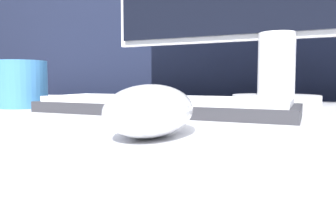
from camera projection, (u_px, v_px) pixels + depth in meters
name	position (u px, v px, depth m)	size (l,w,h in m)	color
partition_panel	(262.00, 156.00, 0.94)	(5.00, 0.03, 1.14)	black
computer_mouse_near	(151.00, 110.00, 0.28)	(0.08, 0.12, 0.04)	silver
keyboard	(162.00, 105.00, 0.48)	(0.38, 0.14, 0.02)	#28282D
mug	(23.00, 84.00, 0.58)	(0.08, 0.08, 0.08)	teal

